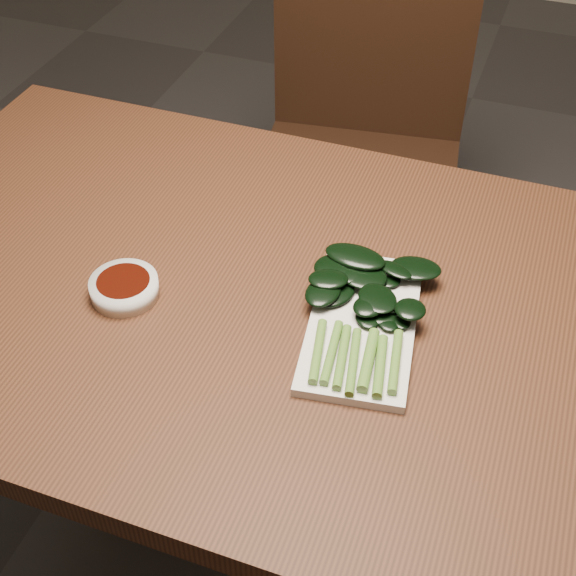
{
  "coord_description": "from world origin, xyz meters",
  "views": [
    {
      "loc": [
        0.27,
        -0.78,
        1.54
      ],
      "look_at": [
        -0.02,
        0.01,
        0.76
      ],
      "focal_mm": 50.0,
      "sensor_mm": 36.0,
      "label": 1
    }
  ],
  "objects_px": {
    "serving_plate": "(362,324)",
    "gai_lan": "(361,294)",
    "chair_far": "(360,144)",
    "table": "(298,333)",
    "sauce_bowl": "(124,287)"
  },
  "relations": [
    {
      "from": "chair_far",
      "to": "serving_plate",
      "type": "xyz_separation_m",
      "value": [
        0.23,
        -0.84,
        0.27
      ]
    },
    {
      "from": "sauce_bowl",
      "to": "serving_plate",
      "type": "distance_m",
      "value": 0.34
    },
    {
      "from": "table",
      "to": "chair_far",
      "type": "height_order",
      "value": "chair_far"
    },
    {
      "from": "serving_plate",
      "to": "gai_lan",
      "type": "distance_m",
      "value": 0.04
    },
    {
      "from": "gai_lan",
      "to": "table",
      "type": "bearing_deg",
      "value": -173.48
    },
    {
      "from": "gai_lan",
      "to": "sauce_bowl",
      "type": "bearing_deg",
      "value": -164.78
    },
    {
      "from": "table",
      "to": "chair_far",
      "type": "relative_size",
      "value": 1.57
    },
    {
      "from": "table",
      "to": "chair_far",
      "type": "bearing_deg",
      "value": 98.91
    },
    {
      "from": "chair_far",
      "to": "sauce_bowl",
      "type": "bearing_deg",
      "value": -104.82
    },
    {
      "from": "sauce_bowl",
      "to": "gai_lan",
      "type": "height_order",
      "value": "gai_lan"
    },
    {
      "from": "serving_plate",
      "to": "gai_lan",
      "type": "xyz_separation_m",
      "value": [
        -0.01,
        0.04,
        0.02
      ]
    },
    {
      "from": "chair_far",
      "to": "table",
      "type": "bearing_deg",
      "value": -89.07
    },
    {
      "from": "chair_far",
      "to": "gai_lan",
      "type": "bearing_deg",
      "value": -82.85
    },
    {
      "from": "chair_far",
      "to": "gai_lan",
      "type": "height_order",
      "value": "chair_far"
    },
    {
      "from": "serving_plate",
      "to": "table",
      "type": "bearing_deg",
      "value": 165.85
    }
  ]
}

